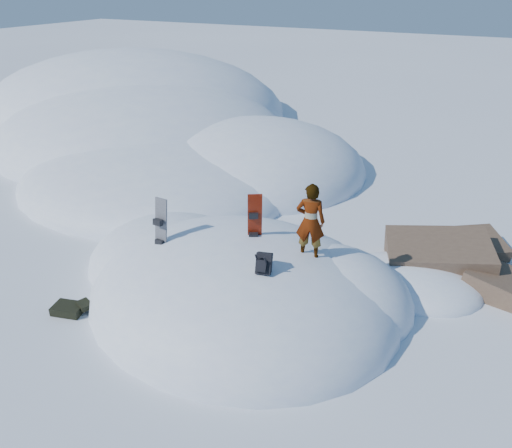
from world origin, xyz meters
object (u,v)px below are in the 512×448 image
at_px(snowboard_dark, 160,234).
at_px(person, 310,221).
at_px(snowboard_red, 254,227).
at_px(backpack, 264,264).

height_order(snowboard_dark, person, person).
bearing_deg(snowboard_red, snowboard_dark, 174.47).
xyz_separation_m(snowboard_red, backpack, (0.78, -1.12, -0.09)).
height_order(snowboard_red, backpack, snowboard_red).
height_order(backpack, person, person).
relative_size(snowboard_red, person, 1.01).
distance_m(snowboard_red, snowboard_dark, 2.04).
bearing_deg(backpack, snowboard_dark, 159.99).
distance_m(snowboard_dark, person, 3.27).
bearing_deg(backpack, person, 52.09).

